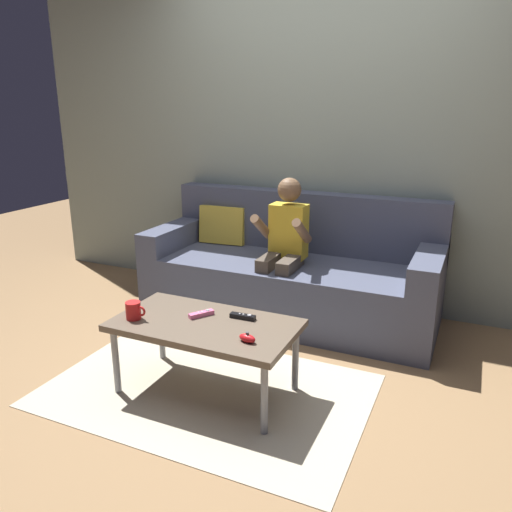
# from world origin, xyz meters

# --- Properties ---
(ground_plane) EXTENTS (10.20, 10.20, 0.00)m
(ground_plane) POSITION_xyz_m (0.00, 0.00, 0.00)
(ground_plane) COLOR olive
(wall_back) EXTENTS (5.10, 0.05, 2.50)m
(wall_back) POSITION_xyz_m (0.00, 1.43, 1.25)
(wall_back) COLOR gray
(wall_back) RESTS_ON ground
(couch) EXTENTS (2.08, 0.80, 0.87)m
(couch) POSITION_xyz_m (-0.11, 1.04, 0.31)
(couch) COLOR #474C60
(couch) RESTS_ON ground
(person_seated_on_couch) EXTENTS (0.35, 0.43, 1.03)m
(person_seated_on_couch) POSITION_xyz_m (-0.10, 0.86, 0.58)
(person_seated_on_couch) COLOR #4C4238
(person_seated_on_couch) RESTS_ON ground
(coffee_table) EXTENTS (0.96, 0.52, 0.41)m
(coffee_table) POSITION_xyz_m (-0.15, -0.14, 0.37)
(coffee_table) COLOR brown
(coffee_table) RESTS_ON ground
(area_rug) EXTENTS (1.72, 1.11, 0.01)m
(area_rug) POSITION_xyz_m (-0.15, -0.14, 0.00)
(area_rug) COLOR #BCB299
(area_rug) RESTS_ON ground
(game_remote_black_near_edge) EXTENTS (0.14, 0.04, 0.03)m
(game_remote_black_near_edge) POSITION_xyz_m (0.01, -0.02, 0.42)
(game_remote_black_near_edge) COLOR black
(game_remote_black_near_edge) RESTS_ON coffee_table
(nunchuk_red) EXTENTS (0.10, 0.06, 0.05)m
(nunchuk_red) POSITION_xyz_m (0.15, -0.25, 0.43)
(nunchuk_red) COLOR red
(nunchuk_red) RESTS_ON coffee_table
(game_remote_pink_far_corner) EXTENTS (0.11, 0.14, 0.03)m
(game_remote_pink_far_corner) POSITION_xyz_m (-0.20, -0.08, 0.42)
(game_remote_pink_far_corner) COLOR pink
(game_remote_pink_far_corner) RESTS_ON coffee_table
(coffee_mug) EXTENTS (0.12, 0.08, 0.10)m
(coffee_mug) POSITION_xyz_m (-0.51, -0.26, 0.46)
(coffee_mug) COLOR red
(coffee_mug) RESTS_ON coffee_table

